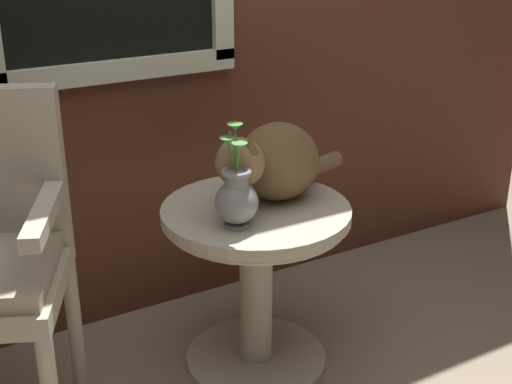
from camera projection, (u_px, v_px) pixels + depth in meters
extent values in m
cube|color=beige|center=(118.00, 70.00, 2.30)|extent=(0.84, 0.03, 0.07)
cylinder|color=#B2A893|center=(256.00, 358.00, 2.36)|extent=(0.46, 0.46, 0.03)
cylinder|color=#B2A893|center=(256.00, 289.00, 2.26)|extent=(0.10, 0.10, 0.50)
cylinder|color=#B2A893|center=(256.00, 213.00, 2.16)|extent=(0.58, 0.58, 0.03)
torus|color=#B2A893|center=(256.00, 221.00, 2.17)|extent=(0.56, 0.56, 0.02)
cylinder|color=#B2A893|center=(75.00, 327.00, 2.14)|extent=(0.04, 0.04, 0.46)
cube|color=#B2A893|center=(45.00, 211.00, 1.78)|extent=(0.21, 0.38, 0.04)
ellipsoid|color=brown|center=(278.00, 161.00, 2.17)|extent=(0.32, 0.31, 0.24)
sphere|color=olive|center=(240.00, 163.00, 2.04)|extent=(0.15, 0.15, 0.15)
cone|color=brown|center=(230.00, 138.00, 2.04)|extent=(0.05, 0.05, 0.05)
cone|color=brown|center=(250.00, 144.00, 1.99)|extent=(0.05, 0.05, 0.05)
cylinder|color=brown|center=(315.00, 167.00, 2.33)|extent=(0.24, 0.12, 0.05)
cylinder|color=gray|center=(237.00, 224.00, 2.02)|extent=(0.07, 0.07, 0.01)
ellipsoid|color=gray|center=(237.00, 202.00, 2.00)|extent=(0.12, 0.12, 0.12)
cylinder|color=gray|center=(236.00, 179.00, 1.97)|extent=(0.07, 0.07, 0.04)
torus|color=gray|center=(236.00, 172.00, 1.96)|extent=(0.09, 0.09, 0.01)
cylinder|color=#47893D|center=(232.00, 157.00, 1.94)|extent=(0.03, 0.02, 0.09)
cone|color=#47893D|center=(227.00, 141.00, 1.92)|extent=(0.04, 0.04, 0.02)
cylinder|color=#47893D|center=(236.00, 150.00, 1.95)|extent=(0.01, 0.02, 0.13)
cone|color=#47893D|center=(235.00, 127.00, 1.93)|extent=(0.04, 0.04, 0.02)
cylinder|color=#47893D|center=(238.00, 159.00, 1.93)|extent=(0.01, 0.04, 0.09)
cone|color=#47893D|center=(240.00, 146.00, 1.90)|extent=(0.04, 0.04, 0.02)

